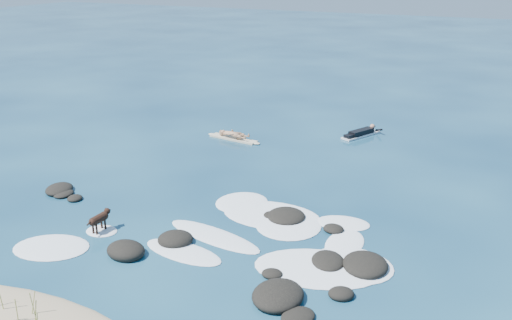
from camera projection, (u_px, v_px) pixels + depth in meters
The scene contains 7 objects.
ground at pixel (185, 214), 20.32m from camera, with size 160.00×160.00×0.00m, color #0A2642.
dune_grass at pixel (3, 318), 13.39m from camera, with size 3.62×2.05×1.22m.
reef_rocks at pixel (166, 241), 18.14m from camera, with size 15.38×7.77×0.60m.
breaking_foam at pixel (262, 236), 18.69m from camera, with size 11.61×8.16×0.12m.
standing_surfer_rig at pixel (233, 126), 28.42m from camera, with size 3.17×0.92×1.80m.
paddling_surfer_rig at pixel (362, 133), 29.20m from camera, with size 1.73×2.64×0.47m.
dog at pixel (100, 218), 18.81m from camera, with size 0.31×1.17×0.74m.
Camera 1 is at (10.30, -15.59, 8.59)m, focal length 40.00 mm.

